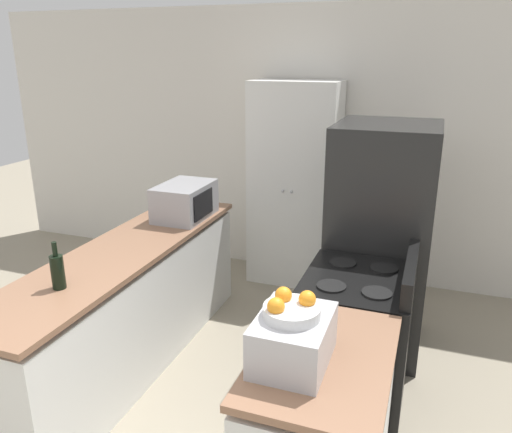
# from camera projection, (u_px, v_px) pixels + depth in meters

# --- Properties ---
(wall_back) EXTENTS (7.00, 0.06, 2.60)m
(wall_back) POSITION_uv_depth(u_px,v_px,m) (310.00, 146.00, 4.87)
(wall_back) COLOR silver
(wall_back) RESTS_ON ground_plane
(counter_left) EXTENTS (0.60, 2.48, 0.89)m
(counter_left) POSITION_uv_depth(u_px,v_px,m) (128.00, 308.00, 3.56)
(counter_left) COLOR silver
(counter_left) RESTS_ON ground_plane
(pantry_cabinet) EXTENTS (0.81, 0.49, 1.93)m
(pantry_cabinet) POSITION_uv_depth(u_px,v_px,m) (294.00, 185.00, 4.75)
(pantry_cabinet) COLOR silver
(pantry_cabinet) RESTS_ON ground_plane
(stove) EXTENTS (0.66, 0.74, 1.05)m
(stove) POSITION_uv_depth(u_px,v_px,m) (354.00, 341.00, 3.11)
(stove) COLOR black
(stove) RESTS_ON ground_plane
(refrigerator) EXTENTS (0.74, 0.78, 1.71)m
(refrigerator) POSITION_uv_depth(u_px,v_px,m) (380.00, 239.00, 3.69)
(refrigerator) COLOR black
(refrigerator) RESTS_ON ground_plane
(microwave) EXTENTS (0.37, 0.52, 0.28)m
(microwave) POSITION_uv_depth(u_px,v_px,m) (185.00, 201.00, 4.02)
(microwave) COLOR #939399
(microwave) RESTS_ON counter_left
(wine_bottle) EXTENTS (0.08, 0.08, 0.28)m
(wine_bottle) POSITION_uv_depth(u_px,v_px,m) (58.00, 271.00, 2.81)
(wine_bottle) COLOR black
(wine_bottle) RESTS_ON counter_left
(toaster_oven) EXTENTS (0.31, 0.40, 0.22)m
(toaster_oven) POSITION_uv_depth(u_px,v_px,m) (293.00, 339.00, 2.13)
(toaster_oven) COLOR #B2B2B7
(toaster_oven) RESTS_ON counter_right
(fruit_bowl) EXTENTS (0.24, 0.24, 0.10)m
(fruit_bowl) POSITION_uv_depth(u_px,v_px,m) (291.00, 308.00, 2.10)
(fruit_bowl) COLOR silver
(fruit_bowl) RESTS_ON toaster_oven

